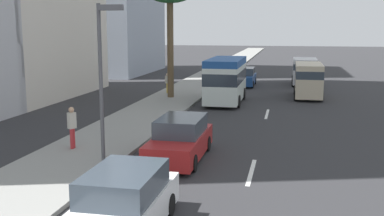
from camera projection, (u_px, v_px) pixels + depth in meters
ground_plane at (272, 94)px, 36.85m from camera, size 198.00×198.00×0.00m
sidewalk_right at (186, 91)px, 38.24m from camera, size 162.00×3.97×0.15m
lane_stripe_mid at (251, 172)px, 17.01m from camera, size 3.20×0.16×0.01m
lane_stripe_far at (267, 114)px, 28.39m from camera, size 3.20×0.16×0.01m
car_lead at (245, 77)px, 42.21m from camera, size 4.79×1.85×1.62m
minibus_second at (226, 79)px, 32.32m from camera, size 6.22×2.39×3.10m
car_third at (180, 140)px, 18.61m from camera, size 4.80×1.91×1.68m
van_fourth at (308, 78)px, 34.81m from camera, size 5.06×2.05×2.56m
van_fifth at (305, 70)px, 42.52m from camera, size 4.80×2.22×2.41m
car_sixth at (122, 205)px, 11.76m from camera, size 4.76×1.93×1.66m
pedestrian_near_lamp at (72, 125)px, 19.62m from camera, size 0.39×0.35×1.78m
pedestrian_mid_block at (167, 82)px, 36.40m from camera, size 0.35×0.39×1.55m
street_lamp at (104, 66)px, 16.68m from camera, size 0.24×0.97×5.90m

